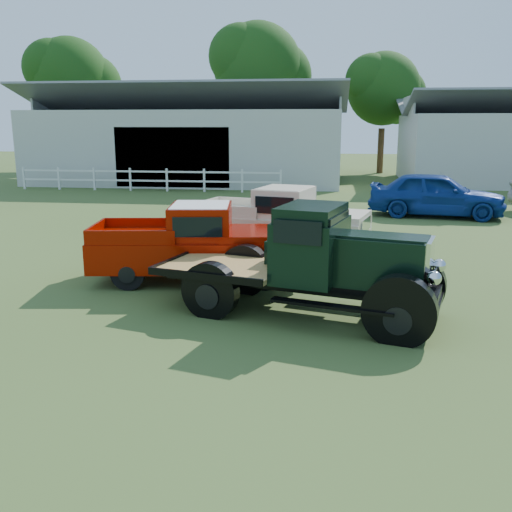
% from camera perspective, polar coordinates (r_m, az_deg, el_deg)
% --- Properties ---
extents(ground, '(120.00, 120.00, 0.00)m').
position_cam_1_polar(ground, '(9.94, -2.07, -7.44)').
color(ground, '#3F5323').
extents(shed_left, '(18.80, 10.20, 5.60)m').
position_cam_1_polar(shed_left, '(36.21, -6.32, 11.95)').
color(shed_left, '#B0B0B0').
rests_on(shed_left, ground).
extents(fence_rail, '(14.20, 0.16, 1.20)m').
position_cam_1_polar(fence_rail, '(30.84, -10.69, 7.52)').
color(fence_rail, white).
rests_on(fence_rail, ground).
extents(tree_a, '(6.30, 6.30, 10.50)m').
position_cam_1_polar(tree_a, '(46.52, -17.97, 14.68)').
color(tree_a, '#234011').
rests_on(tree_a, ground).
extents(tree_b, '(6.90, 6.90, 11.50)m').
position_cam_1_polar(tree_b, '(43.59, 0.17, 16.09)').
color(tree_b, '#234011').
rests_on(tree_b, ground).
extents(tree_c, '(5.40, 5.40, 9.00)m').
position_cam_1_polar(tree_c, '(42.32, 12.55, 14.19)').
color(tree_c, '#234011').
rests_on(tree_c, ground).
extents(vintage_flatbed, '(5.56, 3.33, 2.06)m').
position_cam_1_polar(vintage_flatbed, '(10.52, 4.96, -0.45)').
color(vintage_flatbed, black).
rests_on(vintage_flatbed, ground).
extents(red_pickup, '(5.03, 2.49, 1.76)m').
position_cam_1_polar(red_pickup, '(12.89, -5.90, 1.37)').
color(red_pickup, '#890D01').
rests_on(red_pickup, ground).
extents(white_pickup, '(5.13, 2.99, 1.77)m').
position_cam_1_polar(white_pickup, '(15.62, 2.51, 3.52)').
color(white_pickup, beige).
rests_on(white_pickup, ground).
extents(misc_car_blue, '(5.29, 2.83, 1.71)m').
position_cam_1_polar(misc_car_blue, '(22.90, 17.59, 5.91)').
color(misc_car_blue, navy).
rests_on(misc_car_blue, ground).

